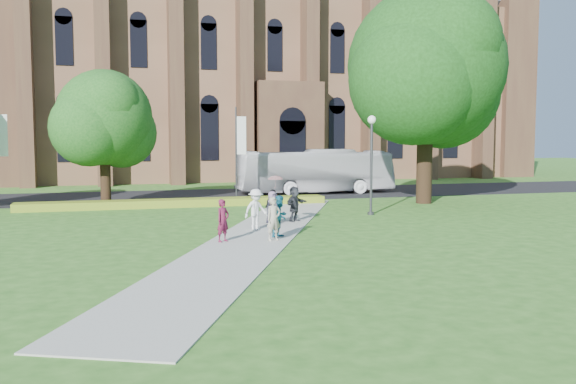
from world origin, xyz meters
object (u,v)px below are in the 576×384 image
object	(u,v)px
pedestrian_0	(223,221)
large_tree	(426,67)
streetlamp	(371,153)
tour_coach	(315,171)

from	to	relation	value
pedestrian_0	large_tree	bearing A→B (deg)	2.31
large_tree	pedestrian_0	bearing A→B (deg)	-142.53
large_tree	pedestrian_0	distance (m)	19.92
streetlamp	tour_coach	distance (m)	12.91
large_tree	pedestrian_0	size ratio (longest dim) A/B	7.91
pedestrian_0	streetlamp	bearing A→B (deg)	1.17
streetlamp	pedestrian_0	distance (m)	11.61
large_tree	pedestrian_0	world-z (taller)	large_tree
streetlamp	large_tree	xyz separation A→B (m)	(5.50, 4.50, 5.07)
streetlamp	tour_coach	world-z (taller)	streetlamp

